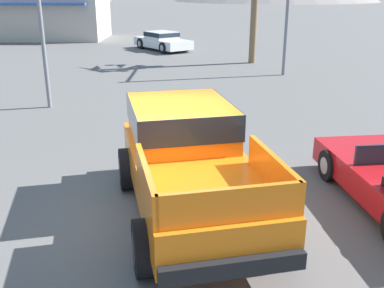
# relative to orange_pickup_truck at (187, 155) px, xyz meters

# --- Properties ---
(ground_plane) EXTENTS (320.00, 320.00, 0.00)m
(ground_plane) POSITION_rel_orange_pickup_truck_xyz_m (-0.39, 0.10, -1.07)
(ground_plane) COLOR #5B5956
(orange_pickup_truck) EXTENTS (3.13, 5.39, 1.88)m
(orange_pickup_truck) POSITION_rel_orange_pickup_truck_xyz_m (0.00, 0.00, 0.00)
(orange_pickup_truck) COLOR orange
(orange_pickup_truck) RESTS_ON ground_plane
(parked_car_dark) EXTENTS (4.44, 2.80, 1.17)m
(parked_car_dark) POSITION_rel_orange_pickup_truck_xyz_m (-14.03, 29.03, -0.47)
(parked_car_dark) COLOR #232328
(parked_car_dark) RESTS_ON ground_plane
(parked_car_white) EXTENTS (4.07, 4.62, 1.16)m
(parked_car_white) POSITION_rel_orange_pickup_truck_xyz_m (-2.08, 22.03, -0.47)
(parked_car_white) COLOR white
(parked_car_white) RESTS_ON ground_plane
(storefront_building) EXTENTS (11.98, 6.24, 3.80)m
(storefront_building) POSITION_rel_orange_pickup_truck_xyz_m (-13.10, 28.64, 0.83)
(storefront_building) COLOR #BCB2A3
(storefront_building) RESTS_ON ground_plane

